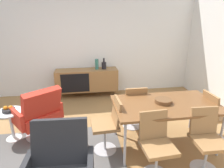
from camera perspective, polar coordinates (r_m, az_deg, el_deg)
ground_plane at (r=3.15m, az=-10.56°, el=-19.86°), size 8.32×8.32×0.00m
wall_back at (r=5.09m, az=-10.88°, el=12.51°), size 6.80×0.12×2.80m
sideboard at (r=4.99m, az=-7.63°, el=1.24°), size 1.60×0.45×0.72m
vase_cobalt at (r=4.92m, az=-2.46°, el=5.72°), size 0.12×0.12×0.29m
vase_sculptural_dark at (r=4.89m, az=-4.65°, el=6.00°), size 0.09×0.09×0.26m
dining_table at (r=3.03m, az=15.96°, el=-6.38°), size 1.60×0.90×0.74m
wooden_bowl_on_table at (r=3.01m, az=15.29°, el=-4.98°), size 0.26×0.26×0.06m
dining_chair_front_right at (r=2.89m, az=26.76°, el=-14.37°), size 0.41×0.44×0.86m
dining_chair_near_window at (r=2.91m, az=-1.02°, el=-11.82°), size 0.44×0.42×0.86m
dining_chair_back_left at (r=3.49m, az=6.59°, el=-6.38°), size 0.40×0.43×0.86m
dining_chair_front_left at (r=2.58m, az=13.22°, el=-16.99°), size 0.42×0.45×0.86m
dining_chair_far_end at (r=3.57m, az=28.84°, el=-8.17°), size 0.43×0.40×0.86m
lounge_chair_red at (r=3.42m, az=-21.34°, el=-8.22°), size 0.90×0.90×0.95m
side_table_round at (r=3.65m, az=-28.32°, el=-10.10°), size 0.44×0.44×0.52m
fruit_bowl at (r=3.55m, az=-28.93°, el=-6.78°), size 0.20×0.20×0.11m
area_rug at (r=3.08m, az=-18.65°, el=-21.63°), size 2.20×1.70×0.01m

